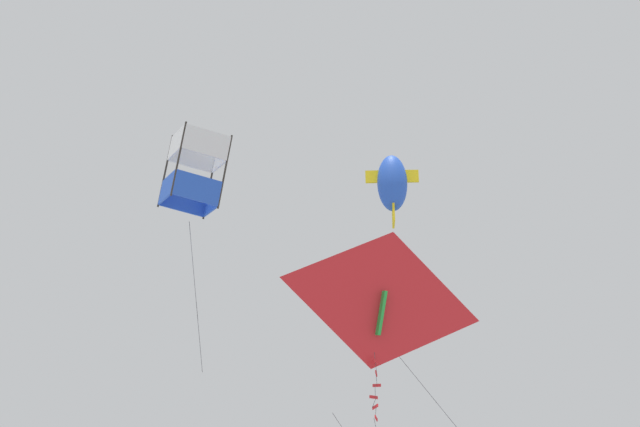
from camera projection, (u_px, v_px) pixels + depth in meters
The scene contains 3 objects.
kite_box_highest at pixel (195, 171), 27.86m from camera, with size 2.22×2.03×6.54m.
kite_delta_mid_left at pixel (381, 303), 23.39m from camera, with size 4.22×4.04×8.96m.
kite_fish_near_left at pixel (392, 184), 28.34m from camera, with size 3.07×4.08×8.56m.
Camera 1 is at (-18.87, -1.81, 13.30)m, focal length 63.77 mm.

